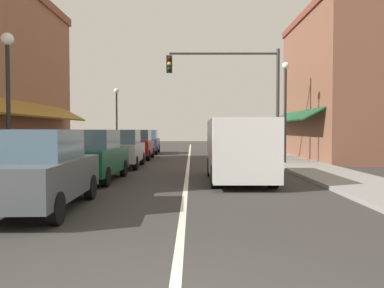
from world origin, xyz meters
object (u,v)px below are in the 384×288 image
object	(u,v)px
traffic_signal_mast_arm	(240,84)
street_lamp_left_far	(117,110)
parked_car_nearest_left	(39,170)
street_lamp_right_mid	(286,96)
parked_car_third_left	(122,149)
parked_car_distant_left	(147,142)
parked_car_second_left	(93,156)
street_lamp_left_near	(8,84)
van_in_lane	(238,148)
parked_car_far_left	(137,145)

from	to	relation	value
traffic_signal_mast_arm	street_lamp_left_far	world-z (taller)	traffic_signal_mast_arm
parked_car_nearest_left	street_lamp_right_mid	world-z (taller)	street_lamp_right_mid
parked_car_third_left	parked_car_distant_left	bearing A→B (deg)	89.62
parked_car_nearest_left	street_lamp_left_far	bearing A→B (deg)	94.34
parked_car_second_left	street_lamp_left_near	xyz separation A→B (m)	(-1.90, -2.05, 2.21)
street_lamp_left_far	parked_car_nearest_left	bearing A→B (deg)	-84.34
van_in_lane	traffic_signal_mast_arm	world-z (taller)	traffic_signal_mast_arm
van_in_lane	traffic_signal_mast_arm	bearing A→B (deg)	83.15
parked_car_third_left	van_in_lane	size ratio (longest dim) A/B	0.79
van_in_lane	traffic_signal_mast_arm	size ratio (longest dim) A/B	0.85
parked_car_distant_left	street_lamp_left_far	xyz separation A→B (m)	(-1.79, -2.24, 2.25)
traffic_signal_mast_arm	street_lamp_right_mid	xyz separation A→B (m)	(2.13, -1.37, -0.78)
parked_car_second_left	parked_car_distant_left	world-z (taller)	same
street_lamp_right_mid	parked_car_distant_left	bearing A→B (deg)	130.55
parked_car_far_left	street_lamp_left_far	world-z (taller)	street_lamp_left_far
parked_car_far_left	traffic_signal_mast_arm	bearing A→B (deg)	-24.58
parked_car_nearest_left	van_in_lane	bearing A→B (deg)	43.40
parked_car_second_left	van_in_lane	xyz separation A→B (m)	(5.00, -0.05, 0.27)
parked_car_second_left	street_lamp_right_mid	size ratio (longest dim) A/B	0.81
parked_car_third_left	traffic_signal_mast_arm	world-z (taller)	traffic_signal_mast_arm
street_lamp_left_near	street_lamp_right_mid	distance (m)	13.03
parked_car_distant_left	traffic_signal_mast_arm	size ratio (longest dim) A/B	0.68
traffic_signal_mast_arm	parked_car_third_left	bearing A→B (deg)	-155.54
parked_car_third_left	van_in_lane	distance (m)	7.03
parked_car_distant_left	street_lamp_left_near	xyz separation A→B (m)	(-1.94, -17.76, 2.21)
parked_car_nearest_left	parked_car_far_left	xyz separation A→B (m)	(0.03, 15.18, 0.00)
parked_car_far_left	parked_car_third_left	bearing A→B (deg)	-90.54
street_lamp_left_far	parked_car_second_left	bearing A→B (deg)	-82.61
street_lamp_left_far	parked_car_third_left	bearing A→B (deg)	-77.54
traffic_signal_mast_arm	street_lamp_right_mid	distance (m)	2.65
parked_car_far_left	parked_car_distant_left	xyz separation A→B (m)	(-0.06, 5.45, 0.00)
parked_car_third_left	street_lamp_left_far	size ratio (longest dim) A/B	0.89
parked_car_third_left	street_lamp_left_far	xyz separation A→B (m)	(-1.87, 8.46, 2.25)
parked_car_nearest_left	parked_car_distant_left	size ratio (longest dim) A/B	1.00
parked_car_third_left	van_in_lane	xyz separation A→B (m)	(4.88, -5.05, 0.27)
van_in_lane	street_lamp_left_far	xyz separation A→B (m)	(-6.75, 13.52, 1.98)
van_in_lane	street_lamp_left_near	bearing A→B (deg)	-163.49
van_in_lane	street_lamp_left_near	distance (m)	7.44
parked_car_third_left	parked_car_far_left	distance (m)	5.25
van_in_lane	street_lamp_left_far	bearing A→B (deg)	116.86
parked_car_second_left	street_lamp_left_near	distance (m)	3.57
van_in_lane	street_lamp_right_mid	size ratio (longest dim) A/B	1.01
street_lamp_left_near	street_lamp_left_far	size ratio (longest dim) A/B	0.99
parked_car_far_left	street_lamp_left_far	bearing A→B (deg)	119.25
parked_car_third_left	van_in_lane	world-z (taller)	van_in_lane
parked_car_second_left	street_lamp_left_far	distance (m)	13.76
street_lamp_left_near	parked_car_far_left	bearing A→B (deg)	80.75
parked_car_nearest_left	parked_car_second_left	xyz separation A→B (m)	(-0.08, 4.93, 0.00)
parked_car_nearest_left	street_lamp_left_near	bearing A→B (deg)	123.18
street_lamp_right_mid	van_in_lane	bearing A→B (deg)	-116.04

